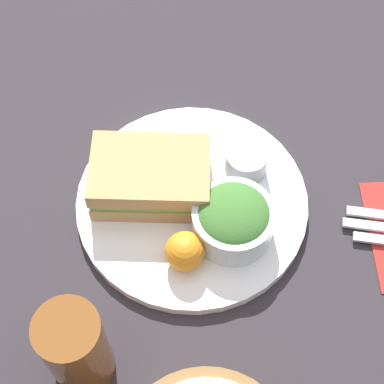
# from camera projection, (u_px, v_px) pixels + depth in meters

# --- Properties ---
(ground_plane) EXTENTS (4.00, 4.00, 0.00)m
(ground_plane) POSITION_uv_depth(u_px,v_px,m) (192.00, 206.00, 0.83)
(ground_plane) COLOR #2D282D
(plate) EXTENTS (0.30, 0.30, 0.02)m
(plate) POSITION_uv_depth(u_px,v_px,m) (192.00, 203.00, 0.83)
(plate) COLOR white
(plate) RESTS_ON ground_plane
(sandwich) EXTENTS (0.15, 0.11, 0.06)m
(sandwich) POSITION_uv_depth(u_px,v_px,m) (151.00, 177.00, 0.80)
(sandwich) COLOR tan
(sandwich) RESTS_ON plate
(salad_bowl) EXTENTS (0.10, 0.10, 0.06)m
(salad_bowl) POSITION_uv_depth(u_px,v_px,m) (233.00, 219.00, 0.77)
(salad_bowl) COLOR silver
(salad_bowl) RESTS_ON plate
(dressing_cup) EXTENTS (0.05, 0.05, 0.04)m
(dressing_cup) POSITION_uv_depth(u_px,v_px,m) (246.00, 162.00, 0.83)
(dressing_cup) COLOR #99999E
(dressing_cup) RESTS_ON plate
(orange_wedge) EXTENTS (0.05, 0.05, 0.05)m
(orange_wedge) POSITION_uv_depth(u_px,v_px,m) (185.00, 251.00, 0.76)
(orange_wedge) COLOR orange
(orange_wedge) RESTS_ON plate
(drink_glass) EXTENTS (0.07, 0.07, 0.14)m
(drink_glass) POSITION_uv_depth(u_px,v_px,m) (76.00, 349.00, 0.67)
(drink_glass) COLOR brown
(drink_glass) RESTS_ON ground_plane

